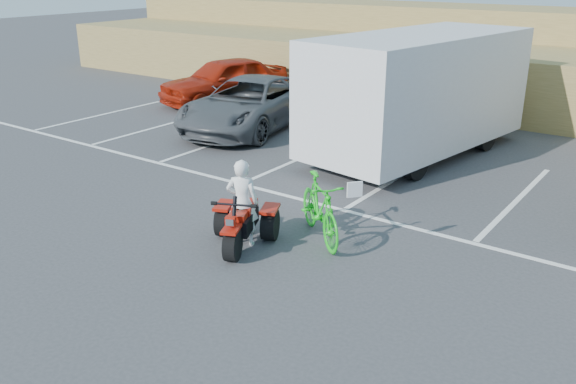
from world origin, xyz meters
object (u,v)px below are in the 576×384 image
Objects in this scene: rider at (242,203)px; quad_atv_green at (357,149)px; cargo_trailer at (419,91)px; grey_pickup at (250,104)px; green_dirt_bike at (320,209)px; red_trike_atv at (241,247)px; quad_atv_blue at (338,127)px; red_car at (225,80)px.

rider is 6.52m from quad_atv_green.
grey_pickup is at bearing -166.70° from cargo_trailer.
green_dirt_bike is 1.23× the size of quad_atv_green.
rider is 0.29× the size of grey_pickup.
rider is at bearing -62.17° from grey_pickup.
cargo_trailer is at bearing -115.80° from rider.
red_trike_atv is 0.97× the size of rider.
green_dirt_bike is 0.28× the size of cargo_trailer.
cargo_trailer reaches higher than quad_atv_blue.
red_car is (-3.06, 2.36, 0.05)m from grey_pickup.
quad_atv_blue is (-3.10, 1.31, -1.67)m from cargo_trailer.
green_dirt_bike is at bearing -52.46° from grey_pickup.
cargo_trailer is at bearing 47.33° from green_dirt_bike.
rider is at bearing 172.73° from green_dirt_bike.
cargo_trailer is at bearing 38.21° from quad_atv_green.
cargo_trailer is 4.35× the size of quad_atv_green.
red_trike_atv is 0.28× the size of grey_pickup.
cargo_trailer reaches higher than red_car.
red_car is 3.51× the size of quad_atv_blue.
rider is 8.13m from grey_pickup.
quad_atv_blue is at bearing 28.93° from grey_pickup.
green_dirt_bike is at bearing -24.50° from red_car.
green_dirt_bike is (1.00, 0.95, -0.19)m from rider.
red_trike_atv is 12.08m from red_car.
red_car is (-8.07, 8.76, 0.03)m from rider.
red_trike_atv is 8.31m from grey_pickup.
quad_atv_blue is at bearing 9.00° from red_car.
grey_pickup is 3.43× the size of quad_atv_green.
grey_pickup is (-6.01, 5.46, 0.17)m from green_dirt_bike.
rider is 0.33× the size of red_car.
rider is at bearing -31.10° from red_car.
quad_atv_blue is (-3.92, 7.16, -0.59)m from green_dirt_bike.
grey_pickup reaches higher than green_dirt_bike.
green_dirt_bike is at bearing -74.56° from quad_atv_blue.
rider is 6.86m from cargo_trailer.
grey_pickup is 3.86m from red_car.
red_car reaches higher than quad_atv_green.
quad_atv_green is (-1.45, -0.45, -1.67)m from cargo_trailer.
red_car is 0.68× the size of cargo_trailer.
rider is at bearing -82.50° from cargo_trailer.
grey_pickup is at bearing -76.28° from rider.
cargo_trailer is (-0.83, 5.85, 1.08)m from green_dirt_bike.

